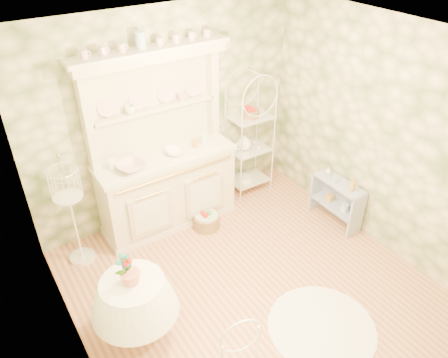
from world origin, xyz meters
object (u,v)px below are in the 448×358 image
side_shelf (336,202)px  kitchen_dresser (164,145)px  bakers_rack (249,138)px  floor_basket (206,220)px  round_table (136,311)px  birdcage_stand (72,212)px

side_shelf → kitchen_dresser: bearing=151.6°
bakers_rack → floor_basket: (-1.00, -0.46, -0.72)m
kitchen_dresser → floor_basket: kitchen_dresser is taller
kitchen_dresser → round_table: (-1.08, -1.44, -0.83)m
round_table → side_shelf: bearing=4.6°
bakers_rack → birdcage_stand: 2.56m
kitchen_dresser → round_table: size_ratio=3.59×
side_shelf → birdcage_stand: bearing=164.6°
round_table → kitchen_dresser: bearing=53.1°
kitchen_dresser → birdcage_stand: (-1.22, -0.08, -0.44)m
round_table → floor_basket: round_table is taller
kitchen_dresser → side_shelf: kitchen_dresser is taller
round_table → birdcage_stand: bearing=95.8°
bakers_rack → floor_basket: size_ratio=4.97×
birdcage_stand → round_table: bearing=-84.2°
side_shelf → round_table: bearing=-170.5°
kitchen_dresser → bakers_rack: kitchen_dresser is taller
birdcage_stand → bakers_rack: bearing=3.3°
kitchen_dresser → bakers_rack: size_ratio=1.37×
side_shelf → birdcage_stand: birdcage_stand is taller
round_table → birdcage_stand: (-0.14, 1.36, 0.38)m
side_shelf → round_table: 2.92m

